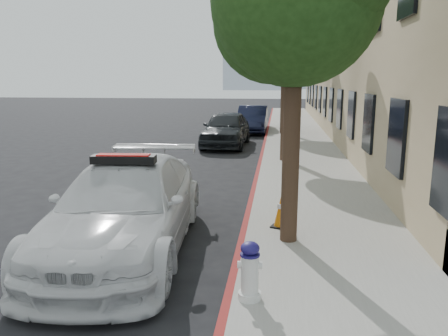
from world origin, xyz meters
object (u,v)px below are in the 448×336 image
police_car (126,207)px  fire_hydrant (250,271)px  traffic_cone (281,212)px  parked_car_far (253,119)px  parked_car_mid (226,129)px

police_car → fire_hydrant: size_ratio=7.06×
traffic_cone → parked_car_far: bearing=95.3°
police_car → parked_car_mid: 12.49m
parked_car_mid → parked_car_far: parked_car_mid is taller
parked_car_mid → traffic_cone: 11.62m
parked_car_far → fire_hydrant: (1.15, -19.80, -0.22)m
parked_car_far → fire_hydrant: size_ratio=5.77×
parked_car_mid → fire_hydrant: 14.45m
parked_car_far → fire_hydrant: bearing=-86.0°
parked_car_mid → traffic_cone: size_ratio=7.56×
police_car → parked_car_far: size_ratio=1.22×
parked_car_mid → fire_hydrant: parked_car_mid is taller
traffic_cone → fire_hydrant: bearing=-97.9°
fire_hydrant → police_car: bearing=139.3°
police_car → fire_hydrant: (2.31, -1.81, -0.26)m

